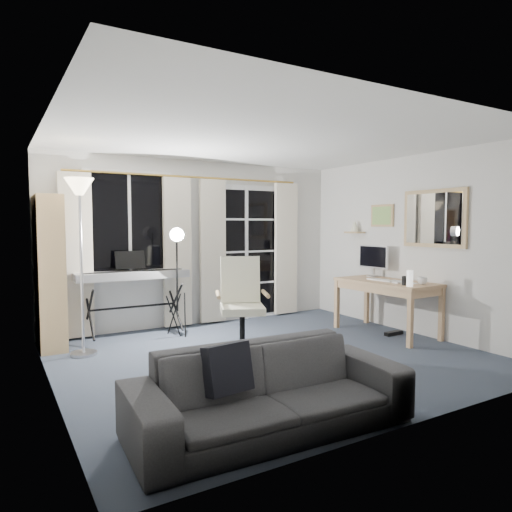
{
  "coord_description": "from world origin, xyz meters",
  "views": [
    {
      "loc": [
        -2.68,
        -4.24,
        1.48
      ],
      "look_at": [
        -0.0,
        0.35,
        1.1
      ],
      "focal_mm": 32.0,
      "sensor_mm": 36.0,
      "label": 1
    }
  ],
  "objects_px": {
    "torchiere_lamp": "(80,213)",
    "sofa": "(270,376)",
    "studio_light": "(177,247)",
    "office_chair": "(241,296)",
    "mug": "(422,280)",
    "keyboard_piano": "(133,276)",
    "bookshelf": "(46,276)",
    "desk": "(386,287)",
    "monitor": "(373,258)"
  },
  "relations": [
    {
      "from": "torchiere_lamp",
      "to": "desk",
      "type": "distance_m",
      "value": 3.95
    },
    {
      "from": "desk",
      "to": "sofa",
      "type": "relative_size",
      "value": 0.67
    },
    {
      "from": "bookshelf",
      "to": "sofa",
      "type": "distance_m",
      "value": 3.45
    },
    {
      "from": "bookshelf",
      "to": "office_chair",
      "type": "height_order",
      "value": "bookshelf"
    },
    {
      "from": "keyboard_piano",
      "to": "desk",
      "type": "relative_size",
      "value": 1.06
    },
    {
      "from": "mug",
      "to": "studio_light",
      "type": "bearing_deg",
      "value": 145.39
    },
    {
      "from": "office_chair",
      "to": "desk",
      "type": "relative_size",
      "value": 0.8
    },
    {
      "from": "studio_light",
      "to": "desk",
      "type": "bearing_deg",
      "value": -7.38
    },
    {
      "from": "torchiere_lamp",
      "to": "sofa",
      "type": "relative_size",
      "value": 0.97
    },
    {
      "from": "sofa",
      "to": "mug",
      "type": "bearing_deg",
      "value": 23.7
    },
    {
      "from": "monitor",
      "to": "mug",
      "type": "bearing_deg",
      "value": -98.07
    },
    {
      "from": "bookshelf",
      "to": "mug",
      "type": "bearing_deg",
      "value": -26.32
    },
    {
      "from": "desk",
      "to": "sofa",
      "type": "xyz_separation_m",
      "value": [
        -2.87,
        -1.65,
        -0.24
      ]
    },
    {
      "from": "torchiere_lamp",
      "to": "studio_light",
      "type": "distance_m",
      "value": 1.32
    },
    {
      "from": "torchiere_lamp",
      "to": "sofa",
      "type": "height_order",
      "value": "torchiere_lamp"
    },
    {
      "from": "bookshelf",
      "to": "monitor",
      "type": "bearing_deg",
      "value": -14.49
    },
    {
      "from": "office_chair",
      "to": "keyboard_piano",
      "type": "bearing_deg",
      "value": 146.46
    },
    {
      "from": "torchiere_lamp",
      "to": "monitor",
      "type": "bearing_deg",
      "value": -8.16
    },
    {
      "from": "office_chair",
      "to": "mug",
      "type": "distance_m",
      "value": 2.31
    },
    {
      "from": "desk",
      "to": "torchiere_lamp",
      "type": "bearing_deg",
      "value": 162.49
    },
    {
      "from": "keyboard_piano",
      "to": "desk",
      "type": "distance_m",
      "value": 3.37
    },
    {
      "from": "studio_light",
      "to": "mug",
      "type": "bearing_deg",
      "value": -14.7
    },
    {
      "from": "desk",
      "to": "sofa",
      "type": "height_order",
      "value": "sofa"
    },
    {
      "from": "keyboard_piano",
      "to": "mug",
      "type": "relative_size",
      "value": 12.28
    },
    {
      "from": "bookshelf",
      "to": "sofa",
      "type": "height_order",
      "value": "bookshelf"
    },
    {
      "from": "studio_light",
      "to": "office_chair",
      "type": "relative_size",
      "value": 1.33
    },
    {
      "from": "sofa",
      "to": "monitor",
      "type": "bearing_deg",
      "value": 36.91
    },
    {
      "from": "desk",
      "to": "monitor",
      "type": "relative_size",
      "value": 2.64
    },
    {
      "from": "sofa",
      "to": "office_chair",
      "type": "bearing_deg",
      "value": 69.84
    },
    {
      "from": "keyboard_piano",
      "to": "monitor",
      "type": "height_order",
      "value": "monitor"
    },
    {
      "from": "studio_light",
      "to": "sofa",
      "type": "xyz_separation_m",
      "value": [
        -0.4,
        -2.93,
        -0.78
      ]
    },
    {
      "from": "keyboard_piano",
      "to": "monitor",
      "type": "xyz_separation_m",
      "value": [
        3.16,
        -1.14,
        0.2
      ]
    },
    {
      "from": "office_chair",
      "to": "desk",
      "type": "height_order",
      "value": "office_chair"
    },
    {
      "from": "torchiere_lamp",
      "to": "office_chair",
      "type": "distance_m",
      "value": 2.02
    },
    {
      "from": "bookshelf",
      "to": "studio_light",
      "type": "relative_size",
      "value": 1.24
    },
    {
      "from": "monitor",
      "to": "mug",
      "type": "distance_m",
      "value": 0.98
    },
    {
      "from": "torchiere_lamp",
      "to": "sofa",
      "type": "xyz_separation_m",
      "value": [
        0.82,
        -2.66,
        -1.2
      ]
    },
    {
      "from": "keyboard_piano",
      "to": "monitor",
      "type": "relative_size",
      "value": 2.79
    },
    {
      "from": "office_chair",
      "to": "sofa",
      "type": "distance_m",
      "value": 2.08
    },
    {
      "from": "studio_light",
      "to": "bookshelf",
      "type": "bearing_deg",
      "value": -171.14
    },
    {
      "from": "keyboard_piano",
      "to": "office_chair",
      "type": "height_order",
      "value": "keyboard_piano"
    },
    {
      "from": "monitor",
      "to": "mug",
      "type": "xyz_separation_m",
      "value": [
        -0.1,
        -0.95,
        -0.21
      ]
    },
    {
      "from": "keyboard_piano",
      "to": "sofa",
      "type": "relative_size",
      "value": 0.71
    },
    {
      "from": "bookshelf",
      "to": "torchiere_lamp",
      "type": "distance_m",
      "value": 0.98
    },
    {
      "from": "sofa",
      "to": "bookshelf",
      "type": "bearing_deg",
      "value": 111.75
    },
    {
      "from": "office_chair",
      "to": "sofa",
      "type": "height_order",
      "value": "office_chair"
    },
    {
      "from": "studio_light",
      "to": "monitor",
      "type": "distance_m",
      "value": 2.8
    },
    {
      "from": "bookshelf",
      "to": "studio_light",
      "type": "height_order",
      "value": "bookshelf"
    },
    {
      "from": "keyboard_piano",
      "to": "sofa",
      "type": "bearing_deg",
      "value": -87.29
    },
    {
      "from": "bookshelf",
      "to": "office_chair",
      "type": "xyz_separation_m",
      "value": [
        1.92,
        -1.33,
        -0.21
      ]
    }
  ]
}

